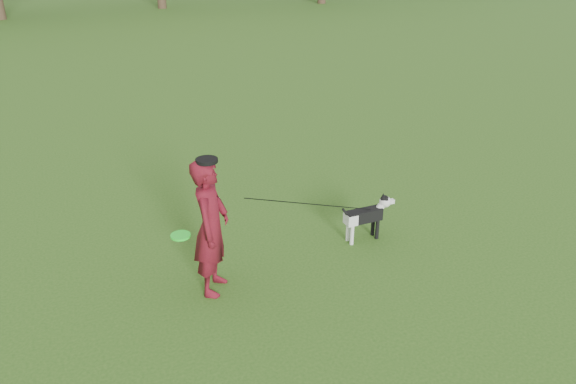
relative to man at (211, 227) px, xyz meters
name	(u,v)px	position (x,y,z in m)	size (l,w,h in m)	color
ground	(281,268)	(0.92, 0.09, -0.86)	(120.00, 120.00, 0.00)	#285116
man	(211,227)	(0.00, 0.00, 0.00)	(0.63, 0.41, 1.72)	#520B1B
dog	(368,214)	(2.35, 0.32, -0.46)	(0.86, 0.17, 0.65)	black
man_held_items	(315,204)	(1.43, 0.13, -0.04)	(2.97, 0.51, 1.29)	#1EF228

